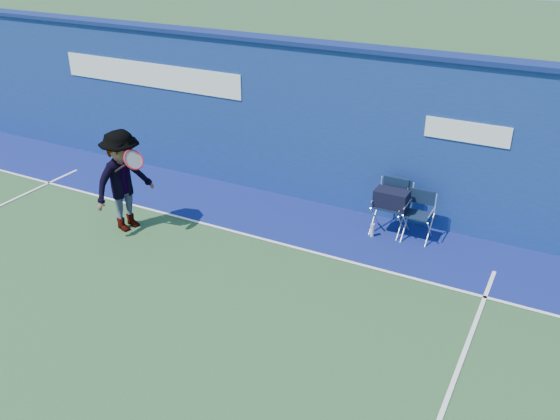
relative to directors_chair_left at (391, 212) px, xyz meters
The scene contains 8 objects.
ground 5.19m from the directors_chair_left, 119.99° to the right, with size 80.00×80.00×0.00m, color #2A502A.
stadium_wall 2.92m from the directors_chair_left, 164.56° to the left, with size 24.00×0.50×3.08m.
out_of_bounds_strip 2.65m from the directors_chair_left, behind, with size 24.00×1.80×0.01m, color navy.
court_lines 4.68m from the directors_chair_left, 123.68° to the right, with size 24.00×12.00×0.01m.
directors_chair_left is the anchor object (origin of this frame).
directors_chair_right 0.48m from the directors_chair_left, ahead, with size 0.51×0.46×0.85m.
water_bottle 0.46m from the directors_chair_left, 128.58° to the right, with size 0.07×0.07×0.25m, color silver.
tennis_player 4.74m from the directors_chair_left, 154.59° to the right, with size 0.99×1.31×1.86m.
Camera 1 is at (5.19, -4.68, 5.12)m, focal length 38.00 mm.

